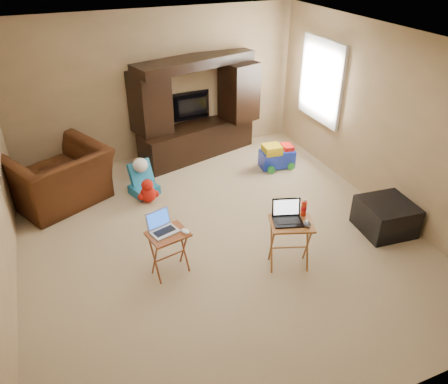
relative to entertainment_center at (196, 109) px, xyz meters
name	(u,v)px	position (x,y,z in m)	size (l,w,h in m)	color
floor	(218,236)	(-0.59, -2.45, -0.88)	(5.50, 5.50, 0.00)	tan
ceiling	(217,44)	(-0.59, -2.45, 1.62)	(5.50, 5.50, 0.00)	silver
wall_back	(157,87)	(-0.59, 0.30, 0.37)	(5.00, 5.00, 0.00)	tan
wall_front	(365,310)	(-0.59, -5.20, 0.37)	(5.00, 5.00, 0.00)	tan
wall_right	(385,122)	(1.91, -2.45, 0.37)	(5.50, 5.50, 0.00)	tan
window_pane	(322,81)	(1.89, -0.90, 0.52)	(1.20, 1.20, 0.00)	white
window_frame	(321,81)	(1.87, -0.90, 0.52)	(0.06, 1.14, 1.34)	white
entertainment_center	(196,109)	(0.00, 0.00, 0.00)	(2.15, 0.54, 1.76)	black
television	(193,107)	(0.00, 0.20, -0.04)	(0.89, 0.12, 0.51)	black
recliner	(59,178)	(-2.41, -0.76, -0.46)	(1.30, 1.14, 0.85)	#45230E
child_rocker	(143,180)	(-1.23, -0.98, -0.63)	(0.37, 0.43, 0.50)	#1C6D9A
plush_toy	(148,190)	(-1.23, -1.23, -0.69)	(0.34, 0.28, 0.37)	red
push_toy	(277,156)	(1.09, -0.99, -0.66)	(0.59, 0.42, 0.44)	#172DB9
ottoman	(386,217)	(1.55, -3.17, -0.67)	(0.66, 0.66, 0.42)	black
tray_table_left	(170,253)	(-1.38, -2.90, -0.59)	(0.44, 0.35, 0.57)	#9F4B26
tray_table_right	(290,245)	(-0.03, -3.33, -0.56)	(0.49, 0.39, 0.64)	#9A5E25
laptop_left	(164,224)	(-1.41, -2.87, -0.18)	(0.30, 0.25, 0.24)	silver
laptop_right	(289,214)	(-0.07, -3.31, -0.12)	(0.33, 0.27, 0.24)	black
mouse_left	(185,231)	(-1.20, -2.97, -0.28)	(0.07, 0.12, 0.05)	white
mouse_right	(307,224)	(0.10, -3.45, -0.22)	(0.08, 0.13, 0.05)	#3F3F44
water_bottle	(304,208)	(0.17, -3.25, -0.15)	(0.06, 0.06, 0.20)	red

